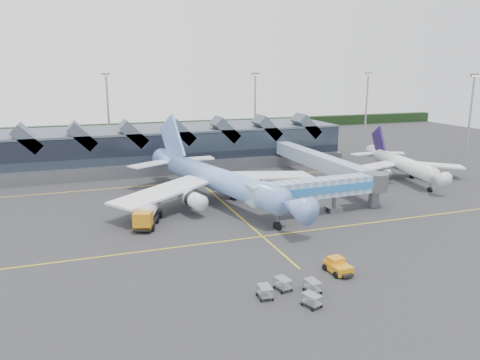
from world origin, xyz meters
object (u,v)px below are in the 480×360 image
object	(u,v)px
jet_bridge	(329,188)
fuel_truck	(148,212)
regional_jet	(401,164)
pushback_tug	(338,266)
main_airliner	(216,179)

from	to	relation	value
jet_bridge	fuel_truck	bearing A→B (deg)	168.82
regional_jet	pushback_tug	world-z (taller)	regional_jet
pushback_tug	main_airliner	bearing A→B (deg)	95.36
pushback_tug	regional_jet	bearing A→B (deg)	41.33
regional_jet	fuel_truck	size ratio (longest dim) A/B	3.00
jet_bridge	pushback_tug	bearing A→B (deg)	-120.02
regional_jet	jet_bridge	xyz separation A→B (m)	(-27.78, -16.82, 0.92)
jet_bridge	pushback_tug	size ratio (longest dim) A/B	6.54
regional_jet	jet_bridge	distance (m)	32.49
main_airliner	jet_bridge	size ratio (longest dim) A/B	1.77
main_airliner	pushback_tug	size ratio (longest dim) A/B	11.57
main_airliner	pushback_tug	bearing A→B (deg)	-96.54
regional_jet	pushback_tug	size ratio (longest dim) A/B	7.75
jet_bridge	fuel_truck	size ratio (longest dim) A/B	2.53
fuel_truck	jet_bridge	bearing A→B (deg)	11.45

